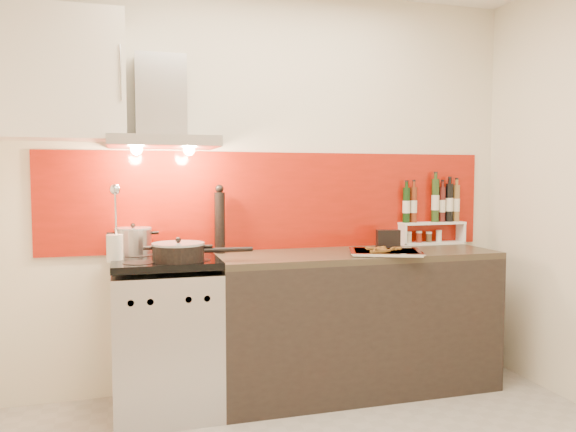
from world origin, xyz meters
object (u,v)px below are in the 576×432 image
object	(u,v)px
pepper_mill	(220,220)
counter	(356,321)
range_stove	(167,337)
baking_tray	(385,252)
saute_pan	(180,252)
stock_pot	(133,241)

from	to	relation	value
pepper_mill	counter	bearing A→B (deg)	-12.37
range_stove	baking_tray	distance (m)	1.42
saute_pan	range_stove	bearing A→B (deg)	116.28
range_stove	saute_pan	size ratio (longest dim) A/B	1.61
range_stove	saute_pan	world-z (taller)	saute_pan
range_stove	counter	bearing A→B (deg)	0.23
saute_pan	baking_tray	size ratio (longest dim) A/B	1.07
range_stove	pepper_mill	size ratio (longest dim) A/B	2.11
pepper_mill	baking_tray	distance (m)	1.05
range_stove	baking_tray	xyz separation A→B (m)	(1.33, -0.15, 0.47)
pepper_mill	range_stove	bearing A→B (deg)	-151.34
counter	saute_pan	xyz separation A→B (m)	(-1.13, -0.15, 0.51)
stock_pot	pepper_mill	world-z (taller)	pepper_mill
stock_pot	pepper_mill	size ratio (longest dim) A/B	0.51
range_stove	saute_pan	bearing A→B (deg)	-63.72
counter	baking_tray	xyz separation A→B (m)	(0.13, -0.15, 0.47)
range_stove	counter	xyz separation A→B (m)	(1.20, 0.00, 0.01)
stock_pot	baking_tray	xyz separation A→B (m)	(1.50, -0.35, -0.08)
saute_pan	pepper_mill	world-z (taller)	pepper_mill
saute_pan	pepper_mill	bearing A→B (deg)	49.86
stock_pot	saute_pan	distance (m)	0.42
range_stove	pepper_mill	world-z (taller)	pepper_mill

